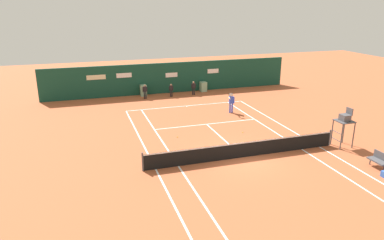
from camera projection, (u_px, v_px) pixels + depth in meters
name	position (u px, v px, depth m)	size (l,w,h in m)	color
ground_plane	(239.00, 153.00, 21.89)	(80.00, 80.00, 0.01)	#B25633
tennis_net	(244.00, 149.00, 21.21)	(12.10, 0.10, 1.07)	#4C4C51
sponsor_back_wall	(171.00, 78.00, 36.28)	(25.00, 1.02, 3.04)	#144233
umpire_chair	(345.00, 121.00, 22.51)	(1.00, 1.00, 2.51)	#47474C
player_bench	(379.00, 159.00, 19.86)	(0.54, 1.13, 0.88)	#38383D
player_on_baseline	(231.00, 101.00, 29.70)	(0.73, 0.67, 1.83)	blue
ball_kid_left_post	(171.00, 89.00, 34.91)	(0.42, 0.18, 1.27)	black
ball_kid_centre_post	(193.00, 87.00, 35.55)	(0.45, 0.20, 1.36)	black
ball_kid_right_post	(145.00, 91.00, 34.15)	(0.46, 0.19, 1.36)	black
tennis_ball_near_service_line	(177.00, 137.00, 24.51)	(0.07, 0.07, 0.07)	#CCE033
tennis_ball_mid_court	(243.00, 132.00, 25.37)	(0.07, 0.07, 0.07)	#CCE033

